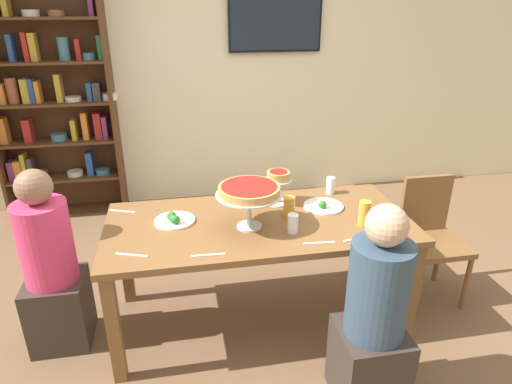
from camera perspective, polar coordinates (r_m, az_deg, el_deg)
The scene contains 22 objects.
ground_plane at distance 3.13m, azimuth 0.35°, elevation -15.88°, with size 12.00×12.00×0.00m, color brown.
rear_partition at distance 4.64m, azimuth -4.98°, elevation 16.13°, with size 8.00×0.12×2.80m, color beige.
dining_table at distance 2.76m, azimuth 0.38°, elevation -5.30°, with size 1.86×0.86×0.74m.
bookshelf at distance 4.61m, azimuth -24.80°, elevation 10.58°, with size 1.13×0.30×2.21m.
television at distance 4.61m, azimuth 2.48°, elevation 20.75°, with size 0.92×0.05×0.51m.
diner_near_right at distance 2.39m, azimuth 14.90°, elevation -16.12°, with size 0.34×0.34×1.15m.
diner_head_west at distance 2.93m, azimuth -24.73°, elevation -9.52°, with size 0.34×0.34×1.15m.
chair_head_east at distance 3.35m, azimuth 21.48°, elevation -4.89°, with size 0.40×0.40×0.87m.
deep_dish_pizza_stand at distance 2.55m, azimuth -0.90°, elevation -0.03°, with size 0.39×0.39×0.27m.
personal_pizza_stand at distance 2.89m, azimuth 2.88°, elevation 1.43°, with size 0.18×0.18×0.23m.
salad_plate_near_diner at distance 2.92m, azimuth 8.64°, elevation -1.78°, with size 0.26×0.26×0.06m.
salad_plate_far_diner at distance 2.74m, azimuth -10.49°, elevation -3.49°, with size 0.25×0.25×0.07m.
beer_glass_amber_tall at distance 2.71m, azimuth 13.76°, elevation -2.70°, with size 0.07×0.07×0.16m, color gold.
beer_glass_amber_short at distance 2.75m, azimuth 4.29°, elevation -1.93°, with size 0.07×0.07×0.13m, color gold.
water_glass_clear_near at distance 2.57m, azimuth 4.76°, elevation -4.08°, with size 0.06×0.06×0.12m, color white.
water_glass_clear_far at distance 2.93m, azimuth -1.11°, elevation -0.45°, with size 0.07×0.07×0.11m, color white.
water_glass_clear_spare at distance 3.12m, azimuth 9.57°, elevation 0.83°, with size 0.06×0.06×0.12m, color white.
cutlery_fork_near at distance 2.46m, azimuth -15.71°, elevation -7.81°, with size 0.18×0.02×0.01m, color silver.
cutlery_knife_near at distance 2.38m, azimuth -6.14°, elevation -8.07°, with size 0.18×0.02×0.01m, color silver.
cutlery_fork_far at distance 2.96m, azimuth -16.82°, elevation -2.38°, with size 0.18×0.02×0.01m, color silver.
cutlery_knife_far at distance 2.50m, azimuth 8.16°, elevation -6.51°, with size 0.18×0.02×0.01m, color silver.
cutlery_spare_fork at distance 2.59m, azimuth 12.92°, elevation -5.83°, with size 0.18×0.02×0.01m, color silver.
Camera 1 is at (-0.46, -2.38, 1.98)m, focal length 31.08 mm.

